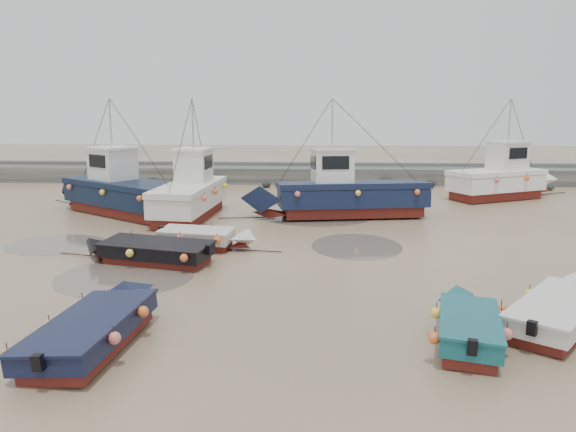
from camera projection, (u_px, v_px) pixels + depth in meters
name	position (u px, v px, depth m)	size (l,w,h in m)	color
ground	(244.00, 265.00, 21.14)	(120.00, 120.00, 0.00)	tan
seawall	(282.00, 175.00, 42.53)	(60.00, 4.92, 1.50)	slate
puddle_a	(125.00, 276.00, 19.81)	(4.87, 4.87, 0.01)	#61574C
puddle_b	(357.00, 246.00, 23.97)	(3.88, 3.88, 0.01)	#61574C
puddle_c	(56.00, 244.00, 24.25)	(4.38, 4.38, 0.01)	#61574C
puddle_d	(317.00, 216.00, 30.38)	(6.13, 6.13, 0.01)	#61574C
dinghy_1	(99.00, 324.00, 14.21)	(2.61, 6.71, 1.43)	maroon
dinghy_2	(468.00, 321.00, 14.32)	(2.46, 5.34, 1.43)	maroon
dinghy_3	(562.00, 307.00, 15.38)	(4.66, 5.66, 1.43)	maroon
dinghy_4	(148.00, 249.00, 21.46)	(6.56, 2.94, 1.43)	maroon
dinghy_5	(205.00, 236.00, 23.41)	(5.27, 2.25, 1.43)	maroon
cabin_boat_0	(119.00, 190.00, 30.79)	(9.87, 7.34, 6.22)	maroon
cabin_boat_1	(192.00, 192.00, 29.94)	(3.26, 9.99, 6.22)	maroon
cabin_boat_2	(340.00, 193.00, 29.84)	(11.20, 4.22, 6.22)	maroon
cabin_boat_3	(504.00, 177.00, 35.50)	(8.76, 5.42, 6.22)	maroon
person	(159.00, 224.00, 28.30)	(0.63, 0.41, 1.72)	#1D243D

